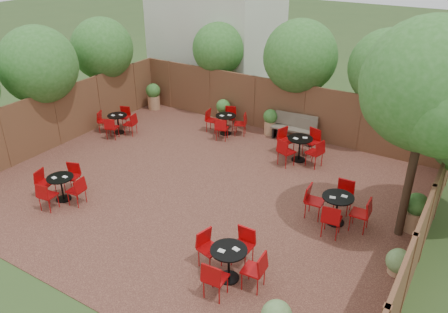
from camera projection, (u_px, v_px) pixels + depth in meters
The scene contains 13 objects.
ground at pixel (201, 190), 13.17m from camera, with size 80.00×80.00×0.00m, color #354F23.
courtyard_paving at pixel (201, 189), 13.17m from camera, with size 12.00×10.00×0.02m, color #3E2019.
fence_back at pixel (277, 107), 16.52m from camera, with size 12.00×0.08×2.00m, color brown.
fence_left at pixel (57, 118), 15.54m from camera, with size 0.08×10.00×2.00m, color brown.
fence_right at pixel (425, 224), 9.91m from camera, with size 0.08×10.00×2.00m, color brown.
neighbour_building at pixel (217, 2), 19.56m from camera, with size 5.00×4.00×8.00m, color beige.
overhang_foliage at pixel (227, 69), 14.72m from camera, with size 15.70×10.57×2.64m.
courtyard_tree at pixel (428, 92), 9.58m from camera, with size 2.99×2.93×5.32m.
park_bench_left at pixel (297, 129), 16.01m from camera, with size 1.40×0.49×0.86m.
park_bench_right at pixel (294, 127), 16.05m from camera, with size 1.59×0.64×0.96m.
bistro_tables at pixel (220, 169), 13.34m from camera, with size 10.40×8.20×0.92m.
planters at pixel (244, 126), 16.00m from camera, with size 11.68×4.04×1.10m.
low_shrubs at pixel (311, 312), 8.52m from camera, with size 2.16×4.51×0.65m.
Camera 1 is at (6.51, -9.29, 6.80)m, focal length 36.09 mm.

